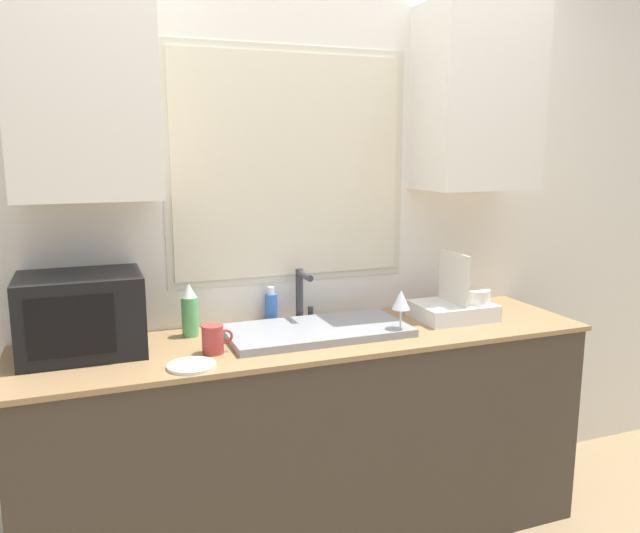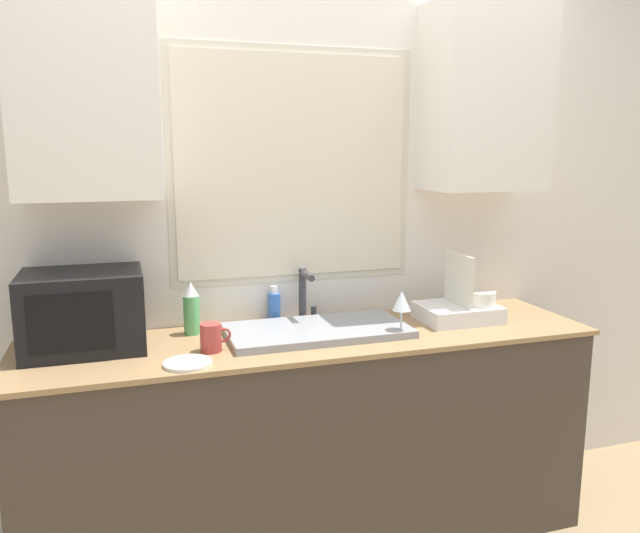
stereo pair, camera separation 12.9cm
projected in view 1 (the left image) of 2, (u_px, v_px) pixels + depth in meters
name	position (u px, v px, depth m)	size (l,w,h in m)	color
countertop	(314.00, 439.00, 2.55)	(2.25, 0.59, 0.88)	#42382D
wall_back	(291.00, 197.00, 2.62)	(6.00, 0.38, 2.60)	silver
sink_basin	(317.00, 330.00, 2.48)	(0.71, 0.36, 0.03)	gray
faucet	(302.00, 291.00, 2.63)	(0.08, 0.15, 0.23)	#333338
microwave	(81.00, 314.00, 2.22)	(0.42, 0.32, 0.29)	black
dish_rack	(456.00, 306.00, 2.70)	(0.33, 0.25, 0.29)	white
spray_bottle	(190.00, 311.00, 2.44)	(0.06, 0.06, 0.21)	#59B266
soap_bottle	(271.00, 307.00, 2.64)	(0.05, 0.05, 0.15)	blue
mug_near_sink	(213.00, 339.00, 2.24)	(0.11, 0.08, 0.10)	#A53833
wine_glass	(401.00, 301.00, 2.43)	(0.07, 0.07, 0.18)	silver
small_plate	(192.00, 366.00, 2.10)	(0.17, 0.17, 0.01)	silver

